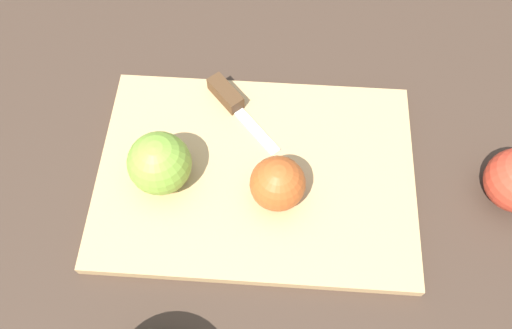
% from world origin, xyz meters
% --- Properties ---
extents(ground_plane, '(4.00, 4.00, 0.00)m').
position_xyz_m(ground_plane, '(0.00, 0.00, 0.00)').
color(ground_plane, '#38281E').
extents(cutting_board, '(0.45, 0.35, 0.02)m').
position_xyz_m(cutting_board, '(0.00, 0.00, 0.01)').
color(cutting_board, tan).
rests_on(cutting_board, ground_plane).
extents(apple_half_left, '(0.08, 0.08, 0.08)m').
position_xyz_m(apple_half_left, '(-0.12, -0.03, 0.06)').
color(apple_half_left, olive).
rests_on(apple_half_left, cutting_board).
extents(apple_half_right, '(0.07, 0.07, 0.07)m').
position_xyz_m(apple_half_right, '(0.03, -0.03, 0.05)').
color(apple_half_right, '#AD4C1E').
rests_on(apple_half_right, cutting_board).
extents(knife, '(0.12, 0.11, 0.02)m').
position_xyz_m(knife, '(-0.06, 0.10, 0.03)').
color(knife, silver).
rests_on(knife, cutting_board).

